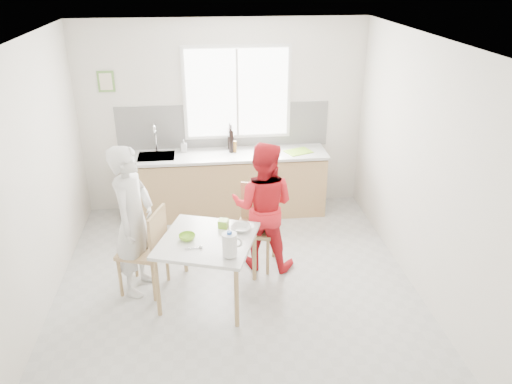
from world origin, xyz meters
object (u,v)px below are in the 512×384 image
at_px(chair_left, 148,247).
at_px(person_white, 134,221).
at_px(wine_bottle_a, 231,141).
at_px(wine_bottle_b, 230,139).
at_px(bowl_green, 187,237).
at_px(dining_table, 207,245).
at_px(milk_jug, 230,244).
at_px(person_red, 263,206).
at_px(bowl_white, 241,228).
at_px(chair_far, 256,221).

height_order(chair_left, person_white, person_white).
distance_m(wine_bottle_a, wine_bottle_b, 0.14).
xyz_separation_m(bowl_green, wine_bottle_a, (0.60, 2.03, 0.33)).
distance_m(dining_table, milk_jug, 0.48).
relative_size(wine_bottle_a, wine_bottle_b, 1.07).
bearing_deg(wine_bottle_a, chair_left, -119.47).
relative_size(bowl_green, milk_jug, 0.67).
relative_size(person_red, bowl_green, 9.00).
distance_m(bowl_green, milk_jug, 0.58).
distance_m(chair_left, person_white, 0.33).
bearing_deg(bowl_white, wine_bottle_b, 89.32).
xyz_separation_m(person_red, bowl_green, (-0.87, -0.57, -0.03)).
distance_m(person_white, bowl_white, 1.14).
height_order(chair_left, wine_bottle_b, wine_bottle_b).
bearing_deg(chair_far, wine_bottle_a, 116.46).
distance_m(chair_far, person_white, 1.46).
bearing_deg(bowl_green, bowl_white, 12.61).
relative_size(bowl_white, milk_jug, 0.81).
xyz_separation_m(bowl_green, wine_bottle_b, (0.59, 2.17, 0.32)).
relative_size(person_white, wine_bottle_b, 5.64).
relative_size(person_red, wine_bottle_a, 4.87).
bearing_deg(wine_bottle_b, milk_jug, -93.77).
relative_size(person_white, milk_jug, 6.53).
xyz_separation_m(dining_table, person_white, (-0.77, 0.25, 0.20)).
bearing_deg(chair_left, milk_jug, 74.41).
distance_m(dining_table, person_white, 0.83).
distance_m(person_white, milk_jug, 1.17).
bearing_deg(bowl_white, chair_left, 176.02).
bearing_deg(dining_table, chair_left, 161.65).
bearing_deg(dining_table, chair_far, 48.63).
relative_size(milk_jug, wine_bottle_b, 0.86).
bearing_deg(milk_jug, person_white, 166.19).
bearing_deg(bowl_white, wine_bottle_a, 89.03).
xyz_separation_m(chair_left, person_white, (-0.13, 0.04, 0.30)).
distance_m(chair_left, wine_bottle_b, 2.29).
height_order(dining_table, chair_far, chair_far).
xyz_separation_m(chair_far, person_red, (0.07, -0.09, 0.24)).
xyz_separation_m(dining_table, wine_bottle_a, (0.40, 2.05, 0.43)).
relative_size(chair_far, bowl_white, 4.67).
relative_size(milk_jug, wine_bottle_a, 0.81).
xyz_separation_m(chair_left, person_red, (1.30, 0.37, 0.24)).
relative_size(dining_table, person_white, 0.70).
bearing_deg(person_white, person_red, -58.76).
relative_size(chair_left, wine_bottle_b, 3.28).
xyz_separation_m(person_white, bowl_green, (0.56, -0.24, -0.09)).
bearing_deg(person_white, wine_bottle_b, -12.57).
relative_size(chair_far, milk_jug, 3.77).
height_order(chair_far, person_white, person_white).
bearing_deg(chair_far, bowl_white, -94.98).
xyz_separation_m(person_white, person_red, (1.43, 0.33, -0.07)).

